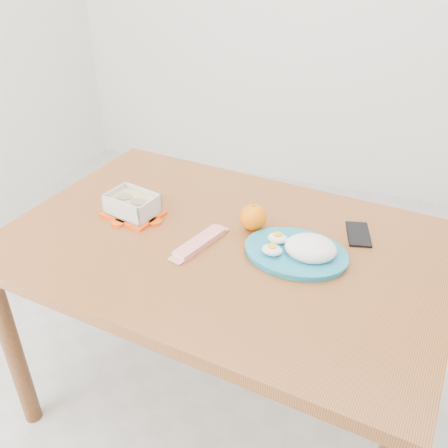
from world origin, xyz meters
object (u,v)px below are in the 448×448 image
(dining_table, at_px, (224,264))
(rice_plate, at_px, (301,249))
(food_container, at_px, (132,205))
(smartphone, at_px, (358,234))
(orange_fruit, at_px, (253,217))

(dining_table, relative_size, rice_plate, 4.41)
(food_container, bearing_deg, dining_table, 6.61)
(dining_table, height_order, smartphone, smartphone)
(dining_table, bearing_deg, smartphone, 31.35)
(smartphone, bearing_deg, food_container, 177.18)
(dining_table, bearing_deg, rice_plate, 6.72)
(dining_table, height_order, food_container, food_container)
(dining_table, distance_m, orange_fruit, 0.17)
(rice_plate, distance_m, smartphone, 0.23)
(dining_table, distance_m, food_container, 0.36)
(food_container, distance_m, smartphone, 0.72)
(dining_table, distance_m, rice_plate, 0.26)
(smartphone, bearing_deg, rice_plate, -143.35)
(food_container, relative_size, smartphone, 1.52)
(dining_table, distance_m, smartphone, 0.43)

